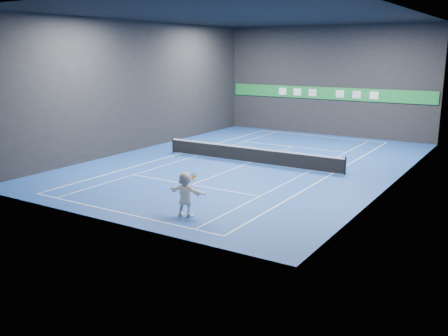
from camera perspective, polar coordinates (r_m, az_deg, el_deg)
The scene contains 20 objects.
ground at distance 31.80m, azimuth 3.02°, elevation 0.63°, with size 26.00×26.00×0.00m, color #1C459B.
ceiling at distance 31.12m, azimuth 3.23°, elevation 17.03°, with size 26.00×26.00×0.00m, color black.
wall_back at distance 42.95m, azimuth 11.71°, elevation 9.71°, with size 18.00×0.10×9.00m, color black.
wall_front at distance 20.81m, azimuth -14.67°, elevation 6.12°, with size 18.00×0.10×9.00m, color black.
wall_left at distance 36.36m, azimuth -9.54°, elevation 9.21°, with size 0.10×26.00×9.00m, color black.
wall_right at distance 27.92m, azimuth 19.63°, elevation 7.49°, with size 0.10×26.00×9.00m, color black.
baseline_near at distance 22.53m, azimuth -11.95°, elevation -4.96°, with size 10.98×0.08×0.01m, color white.
baseline_far at distance 42.41m, azimuth 10.89°, elevation 3.58°, with size 10.98×0.08×0.01m, color white.
sideline_doubles_left at distance 34.74m, azimuth -4.91°, elevation 1.68°, with size 0.08×23.78×0.01m, color white.
sideline_doubles_right at distance 29.60m, azimuth 12.34°, elevation -0.61°, with size 0.08×23.78×0.01m, color white.
sideline_singles_left at distance 33.94m, azimuth -3.05°, elevation 1.44°, with size 0.06×23.78×0.01m, color white.
sideline_singles_right at distance 30.08m, azimuth 9.87°, elevation -0.28°, with size 0.06×23.78×0.01m, color white.
service_line_near at distance 26.55m, azimuth -3.73°, elevation -1.91°, with size 8.23×0.06×0.01m, color white.
service_line_far at distance 37.42m, azimuth 7.81°, elevation 2.43°, with size 8.23×0.06×0.01m, color white.
center_service_line at distance 31.80m, azimuth 3.02°, elevation 0.63°, with size 0.06×12.80×0.01m, color white.
player at distance 21.35m, azimuth -4.44°, elevation -2.98°, with size 1.81×0.58×1.95m, color white.
tennis_ball at distance 21.22m, azimuth -5.46°, elevation 1.34°, with size 0.07×0.07×0.07m, color #C8E926.
tennis_net at distance 31.69m, azimuth 3.03°, elevation 1.58°, with size 12.50×0.10×1.07m.
sponsor_banner at distance 42.95m, azimuth 11.61°, elevation 8.37°, with size 17.64×0.11×1.00m.
tennis_racket at distance 20.96m, azimuth -3.55°, elevation -1.03°, with size 0.43×0.35×0.75m.
Camera 1 is at (15.07, -27.14, 6.91)m, focal length 40.00 mm.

